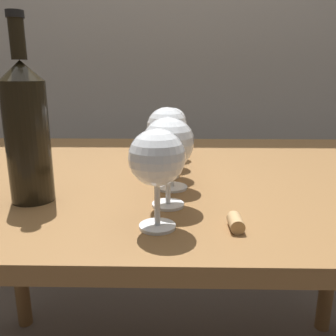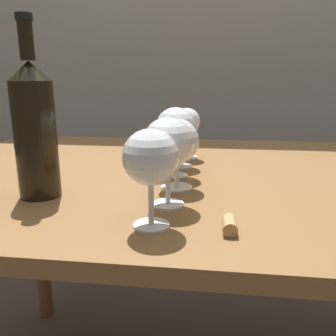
{
  "view_description": "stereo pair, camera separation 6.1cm",
  "coord_description": "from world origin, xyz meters",
  "px_view_note": "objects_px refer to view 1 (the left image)",
  "views": [
    {
      "loc": [
        0.01,
        -0.83,
        1.0
      ],
      "look_at": [
        -0.01,
        -0.25,
        0.84
      ],
      "focal_mm": 37.04,
      "sensor_mm": 36.0,
      "label": 1
    },
    {
      "loc": [
        0.07,
        -0.83,
        1.0
      ],
      "look_at": [
        -0.01,
        -0.25,
        0.84
      ],
      "focal_mm": 37.04,
      "sensor_mm": 36.0,
      "label": 2
    }
  ],
  "objects_px": {
    "wine_glass_chardonnay": "(168,144)",
    "wine_glass_cabernet": "(169,142)",
    "wine_glass_port": "(172,123)",
    "wine_glass_pinot": "(167,129)",
    "wine_glass_merlot": "(157,160)",
    "wine_glass_rose": "(169,132)",
    "wine_bottle": "(27,130)",
    "cork": "(236,223)"
  },
  "relations": [
    {
      "from": "wine_glass_chardonnay",
      "to": "wine_glass_port",
      "type": "distance_m",
      "value": 0.38
    },
    {
      "from": "wine_glass_cabernet",
      "to": "wine_glass_port",
      "type": "relative_size",
      "value": 1.02
    },
    {
      "from": "wine_glass_pinot",
      "to": "wine_bottle",
      "type": "distance_m",
      "value": 0.3
    },
    {
      "from": "wine_glass_merlot",
      "to": "cork",
      "type": "xyz_separation_m",
      "value": [
        0.12,
        -0.0,
        -0.1
      ]
    },
    {
      "from": "wine_glass_port",
      "to": "wine_bottle",
      "type": "bearing_deg",
      "value": -126.13
    },
    {
      "from": "wine_glass_pinot",
      "to": "cork",
      "type": "relative_size",
      "value": 3.82
    },
    {
      "from": "wine_glass_merlot",
      "to": "wine_glass_cabernet",
      "type": "bearing_deg",
      "value": 85.6
    },
    {
      "from": "wine_glass_chardonnay",
      "to": "wine_glass_cabernet",
      "type": "bearing_deg",
      "value": 89.62
    },
    {
      "from": "wine_glass_rose",
      "to": "wine_glass_pinot",
      "type": "bearing_deg",
      "value": -91.34
    },
    {
      "from": "wine_glass_port",
      "to": "cork",
      "type": "xyz_separation_m",
      "value": [
        0.1,
        -0.47,
        -0.09
      ]
    },
    {
      "from": "wine_glass_cabernet",
      "to": "wine_bottle",
      "type": "relative_size",
      "value": 0.44
    },
    {
      "from": "wine_glass_merlot",
      "to": "wine_glass_port",
      "type": "height_order",
      "value": "wine_glass_merlot"
    },
    {
      "from": "wine_glass_merlot",
      "to": "cork",
      "type": "relative_size",
      "value": 3.65
    },
    {
      "from": "wine_glass_cabernet",
      "to": "wine_bottle",
      "type": "xyz_separation_m",
      "value": [
        -0.25,
        -0.08,
        0.03
      ]
    },
    {
      "from": "wine_glass_rose",
      "to": "wine_glass_port",
      "type": "relative_size",
      "value": 0.96
    },
    {
      "from": "wine_bottle",
      "to": "wine_glass_rose",
      "type": "bearing_deg",
      "value": 45.06
    },
    {
      "from": "wine_glass_rose",
      "to": "wine_glass_port",
      "type": "height_order",
      "value": "wine_glass_port"
    },
    {
      "from": "wine_glass_cabernet",
      "to": "wine_glass_pinot",
      "type": "height_order",
      "value": "wine_glass_pinot"
    },
    {
      "from": "wine_glass_chardonnay",
      "to": "wine_glass_rose",
      "type": "height_order",
      "value": "wine_glass_chardonnay"
    },
    {
      "from": "wine_glass_pinot",
      "to": "wine_glass_rose",
      "type": "bearing_deg",
      "value": 88.66
    },
    {
      "from": "wine_glass_rose",
      "to": "wine_glass_chardonnay",
      "type": "bearing_deg",
      "value": -89.09
    },
    {
      "from": "wine_glass_chardonnay",
      "to": "wine_glass_port",
      "type": "relative_size",
      "value": 1.12
    },
    {
      "from": "wine_glass_cabernet",
      "to": "wine_bottle",
      "type": "bearing_deg",
      "value": -163.37
    },
    {
      "from": "wine_glass_chardonnay",
      "to": "cork",
      "type": "xyz_separation_m",
      "value": [
        0.1,
        -0.1,
        -0.1
      ]
    },
    {
      "from": "wine_glass_cabernet",
      "to": "wine_glass_port",
      "type": "bearing_deg",
      "value": 89.38
    },
    {
      "from": "wine_glass_merlot",
      "to": "wine_glass_rose",
      "type": "height_order",
      "value": "wine_glass_merlot"
    },
    {
      "from": "wine_bottle",
      "to": "cork",
      "type": "height_order",
      "value": "wine_bottle"
    },
    {
      "from": "wine_glass_chardonnay",
      "to": "wine_glass_cabernet",
      "type": "height_order",
      "value": "wine_glass_chardonnay"
    },
    {
      "from": "wine_bottle",
      "to": "wine_glass_chardonnay",
      "type": "bearing_deg",
      "value": -5.69
    },
    {
      "from": "wine_glass_merlot",
      "to": "wine_bottle",
      "type": "distance_m",
      "value": 0.27
    },
    {
      "from": "wine_glass_rose",
      "to": "wine_bottle",
      "type": "distance_m",
      "value": 0.36
    },
    {
      "from": "wine_glass_chardonnay",
      "to": "wine_glass_pinot",
      "type": "relative_size",
      "value": 0.99
    },
    {
      "from": "wine_glass_pinot",
      "to": "wine_glass_port",
      "type": "bearing_deg",
      "value": 86.96
    },
    {
      "from": "wine_glass_pinot",
      "to": "wine_glass_port",
      "type": "xyz_separation_m",
      "value": [
        0.01,
        0.19,
        -0.01
      ]
    },
    {
      "from": "wine_glass_port",
      "to": "wine_glass_merlot",
      "type": "bearing_deg",
      "value": -92.18
    },
    {
      "from": "wine_glass_cabernet",
      "to": "wine_glass_merlot",
      "type": "bearing_deg",
      "value": -94.4
    },
    {
      "from": "wine_glass_merlot",
      "to": "wine_bottle",
      "type": "relative_size",
      "value": 0.46
    },
    {
      "from": "wine_glass_chardonnay",
      "to": "cork",
      "type": "bearing_deg",
      "value": -42.79
    },
    {
      "from": "wine_glass_merlot",
      "to": "wine_glass_rose",
      "type": "relative_size",
      "value": 1.12
    },
    {
      "from": "cork",
      "to": "wine_glass_merlot",
      "type": "bearing_deg",
      "value": 178.46
    },
    {
      "from": "wine_glass_merlot",
      "to": "wine_glass_cabernet",
      "type": "distance_m",
      "value": 0.2
    },
    {
      "from": "wine_glass_merlot",
      "to": "wine_glass_pinot",
      "type": "relative_size",
      "value": 0.96
    }
  ]
}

